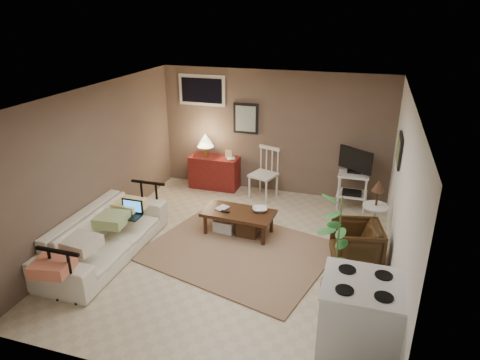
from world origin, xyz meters
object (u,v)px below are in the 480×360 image
(side_table, at_px, (376,204))
(armchair, at_px, (356,242))
(spindle_chair, at_px, (264,175))
(stove, at_px, (359,325))
(red_console, at_px, (214,169))
(coffee_table, at_px, (238,221))
(potted_plant, at_px, (337,247))
(sofa, at_px, (104,229))
(tv_stand, at_px, (353,177))

(side_table, relative_size, armchair, 1.52)
(spindle_chair, distance_m, stove, 4.30)
(red_console, bearing_deg, stove, -52.79)
(coffee_table, xyz_separation_m, potted_plant, (1.66, -1.29, 0.54))
(spindle_chair, bearing_deg, coffee_table, -91.46)
(red_console, relative_size, armchair, 1.65)
(red_console, distance_m, stove, 5.04)
(coffee_table, height_order, stove, stove)
(red_console, height_order, stove, red_console)
(side_table, xyz_separation_m, armchair, (-0.23, -0.72, -0.31))
(coffee_table, relative_size, sofa, 0.51)
(sofa, relative_size, tv_stand, 2.01)
(coffee_table, relative_size, red_console, 1.03)
(coffee_table, bearing_deg, armchair, -9.81)
(sofa, bearing_deg, armchair, -76.32)
(red_console, height_order, tv_stand, same)
(coffee_table, xyz_separation_m, sofa, (-1.69, -1.19, 0.21))
(coffee_table, xyz_separation_m, tv_stand, (1.71, 1.57, 0.36))
(stove, bearing_deg, coffee_table, 131.10)
(red_console, bearing_deg, coffee_table, -58.58)
(red_console, xyz_separation_m, armchair, (2.94, -2.06, -0.05))
(potted_plant, bearing_deg, coffee_table, 142.29)
(tv_stand, bearing_deg, stove, -85.79)
(red_console, xyz_separation_m, side_table, (3.17, -1.34, 0.26))
(coffee_table, bearing_deg, stove, -48.90)
(side_table, distance_m, stove, 2.69)
(tv_stand, bearing_deg, sofa, -140.88)
(red_console, xyz_separation_m, stove, (3.05, -4.02, 0.12))
(tv_stand, xyz_separation_m, side_table, (0.40, -1.17, 0.05))
(coffee_table, height_order, spindle_chair, spindle_chair)
(spindle_chair, distance_m, potted_plant, 3.28)
(armchair, height_order, stove, stove)
(red_console, bearing_deg, spindle_chair, -9.67)
(side_table, bearing_deg, stove, -92.52)
(side_table, bearing_deg, spindle_chair, 150.94)
(sofa, height_order, tv_stand, tv_stand)
(armchair, bearing_deg, spindle_chair, -147.63)
(spindle_chair, xyz_separation_m, tv_stand, (1.67, 0.02, 0.14))
(coffee_table, bearing_deg, tv_stand, 42.62)
(sofa, xyz_separation_m, spindle_chair, (1.73, 2.74, 0.02))
(stove, bearing_deg, armchair, 93.33)
(side_table, bearing_deg, tv_stand, 108.95)
(armchair, bearing_deg, stove, -8.73)
(red_console, distance_m, potted_plant, 4.09)
(coffee_table, relative_size, potted_plant, 0.80)
(tv_stand, relative_size, armchair, 1.65)
(tv_stand, distance_m, stove, 3.86)
(potted_plant, bearing_deg, stove, -71.84)
(spindle_chair, relative_size, armchair, 1.44)
(spindle_chair, height_order, potted_plant, potted_plant)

